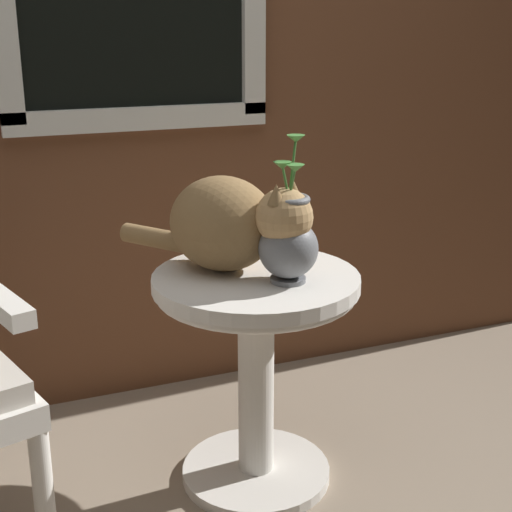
% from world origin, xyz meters
% --- Properties ---
extents(wicker_side_table, '(0.53, 0.53, 0.59)m').
position_xyz_m(wicker_side_table, '(0.21, 0.19, 0.41)').
color(wicker_side_table, silver).
rests_on(wicker_side_table, ground_plane).
extents(cat, '(0.40, 0.50, 0.25)m').
position_xyz_m(cat, '(0.16, 0.25, 0.72)').
color(cat, olive).
rests_on(cat, wicker_side_table).
extents(pewter_vase_with_ivy, '(0.15, 0.15, 0.36)m').
position_xyz_m(pewter_vase_with_ivy, '(0.26, 0.11, 0.70)').
color(pewter_vase_with_ivy, slate).
rests_on(pewter_vase_with_ivy, wicker_side_table).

